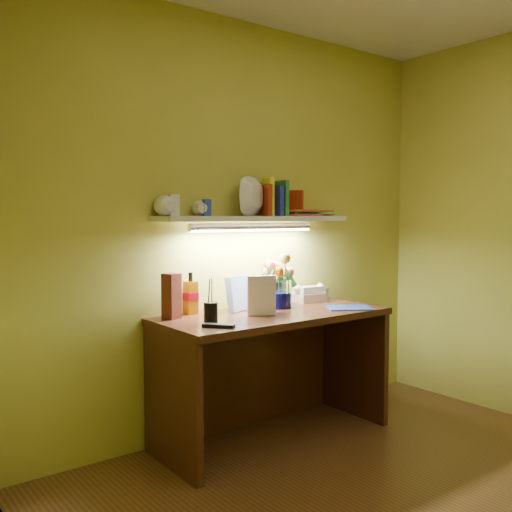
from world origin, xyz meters
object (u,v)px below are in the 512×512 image
at_px(desk, 274,375).
at_px(telephone, 309,293).
at_px(whisky_bottle, 191,293).
at_px(flower_bouquet, 276,281).
at_px(desk_clock, 324,293).

xyz_separation_m(desk, telephone, (0.45, 0.19, 0.43)).
relative_size(telephone, whisky_bottle, 0.81).
xyz_separation_m(desk, whisky_bottle, (-0.41, 0.25, 0.50)).
xyz_separation_m(flower_bouquet, telephone, (0.32, 0.05, -0.11)).
distance_m(desk, telephone, 0.66).
height_order(flower_bouquet, desk_clock, flower_bouquet).
distance_m(telephone, whisky_bottle, 0.87).
bearing_deg(telephone, desk, -151.08).
distance_m(flower_bouquet, telephone, 0.34).
height_order(desk, whisky_bottle, whisky_bottle).
distance_m(desk, flower_bouquet, 0.58).
distance_m(desk_clock, whisky_bottle, 1.07).
relative_size(flower_bouquet, telephone, 1.68).
relative_size(desk, flower_bouquet, 4.23).
height_order(flower_bouquet, whisky_bottle, flower_bouquet).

